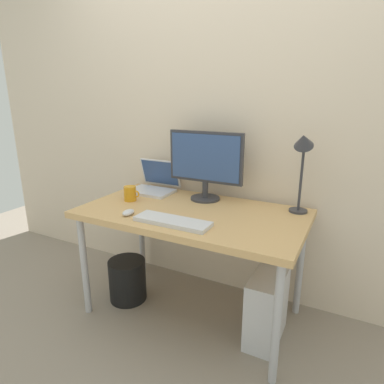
{
  "coord_description": "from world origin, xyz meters",
  "views": [
    {
      "loc": [
        0.88,
        -1.72,
        1.42
      ],
      "look_at": [
        0.0,
        0.0,
        0.85
      ],
      "focal_mm": 30.99,
      "sensor_mm": 36.0,
      "label": 1
    }
  ],
  "objects_px": {
    "coffee_mug": "(130,194)",
    "wastebasket": "(128,280)",
    "laptop": "(155,183)",
    "monitor": "(205,162)",
    "computer_tower": "(267,307)",
    "mouse": "(128,212)",
    "desk_lamp": "(303,154)",
    "desk": "(192,220)",
    "keyboard": "(172,221)"
  },
  "relations": [
    {
      "from": "laptop",
      "to": "coffee_mug",
      "type": "relative_size",
      "value": 2.73
    },
    {
      "from": "keyboard",
      "to": "coffee_mug",
      "type": "height_order",
      "value": "coffee_mug"
    },
    {
      "from": "desk",
      "to": "mouse",
      "type": "height_order",
      "value": "mouse"
    },
    {
      "from": "mouse",
      "to": "wastebasket",
      "type": "relative_size",
      "value": 0.3
    },
    {
      "from": "desk",
      "to": "keyboard",
      "type": "relative_size",
      "value": 3.12
    },
    {
      "from": "monitor",
      "to": "coffee_mug",
      "type": "xyz_separation_m",
      "value": [
        -0.44,
        -0.26,
        -0.21
      ]
    },
    {
      "from": "computer_tower",
      "to": "mouse",
      "type": "bearing_deg",
      "value": -164.42
    },
    {
      "from": "coffee_mug",
      "to": "desk_lamp",
      "type": "bearing_deg",
      "value": 13.84
    },
    {
      "from": "monitor",
      "to": "wastebasket",
      "type": "bearing_deg",
      "value": -144.71
    },
    {
      "from": "desk",
      "to": "mouse",
      "type": "distance_m",
      "value": 0.4
    },
    {
      "from": "wastebasket",
      "to": "computer_tower",
      "type": "bearing_deg",
      "value": 3.21
    },
    {
      "from": "desk",
      "to": "keyboard",
      "type": "bearing_deg",
      "value": -90.07
    },
    {
      "from": "desk",
      "to": "monitor",
      "type": "height_order",
      "value": "monitor"
    },
    {
      "from": "monitor",
      "to": "laptop",
      "type": "xyz_separation_m",
      "value": [
        -0.42,
        0.02,
        -0.21
      ]
    },
    {
      "from": "laptop",
      "to": "coffee_mug",
      "type": "xyz_separation_m",
      "value": [
        -0.01,
        -0.28,
        -0.01
      ]
    },
    {
      "from": "laptop",
      "to": "keyboard",
      "type": "height_order",
      "value": "laptop"
    },
    {
      "from": "laptop",
      "to": "computer_tower",
      "type": "bearing_deg",
      "value": -16.62
    },
    {
      "from": "computer_tower",
      "to": "wastebasket",
      "type": "relative_size",
      "value": 1.4
    },
    {
      "from": "desk",
      "to": "laptop",
      "type": "bearing_deg",
      "value": 149.32
    },
    {
      "from": "laptop",
      "to": "desk_lamp",
      "type": "bearing_deg",
      "value": -1.04
    },
    {
      "from": "desk",
      "to": "monitor",
      "type": "distance_m",
      "value": 0.41
    },
    {
      "from": "monitor",
      "to": "mouse",
      "type": "bearing_deg",
      "value": -119.22
    },
    {
      "from": "mouse",
      "to": "monitor",
      "type": "bearing_deg",
      "value": 60.78
    },
    {
      "from": "mouse",
      "to": "coffee_mug",
      "type": "xyz_separation_m",
      "value": [
        -0.16,
        0.23,
        0.03
      ]
    },
    {
      "from": "monitor",
      "to": "keyboard",
      "type": "bearing_deg",
      "value": -86.95
    },
    {
      "from": "mouse",
      "to": "computer_tower",
      "type": "height_order",
      "value": "mouse"
    },
    {
      "from": "monitor",
      "to": "computer_tower",
      "type": "height_order",
      "value": "monitor"
    },
    {
      "from": "monitor",
      "to": "coffee_mug",
      "type": "relative_size",
      "value": 4.45
    },
    {
      "from": "desk",
      "to": "coffee_mug",
      "type": "distance_m",
      "value": 0.48
    },
    {
      "from": "desk_lamp",
      "to": "wastebasket",
      "type": "height_order",
      "value": "desk_lamp"
    },
    {
      "from": "laptop",
      "to": "wastebasket",
      "type": "bearing_deg",
      "value": -95.28
    },
    {
      "from": "computer_tower",
      "to": "monitor",
      "type": "bearing_deg",
      "value": 153.57
    },
    {
      "from": "monitor",
      "to": "coffee_mug",
      "type": "height_order",
      "value": "monitor"
    },
    {
      "from": "desk",
      "to": "laptop",
      "type": "relative_size",
      "value": 4.3
    },
    {
      "from": "laptop",
      "to": "keyboard",
      "type": "relative_size",
      "value": 0.73
    },
    {
      "from": "laptop",
      "to": "computer_tower",
      "type": "relative_size",
      "value": 0.76
    },
    {
      "from": "laptop",
      "to": "mouse",
      "type": "height_order",
      "value": "laptop"
    },
    {
      "from": "monitor",
      "to": "coffee_mug",
      "type": "distance_m",
      "value": 0.55
    },
    {
      "from": "coffee_mug",
      "to": "computer_tower",
      "type": "relative_size",
      "value": 0.28
    },
    {
      "from": "wastebasket",
      "to": "mouse",
      "type": "bearing_deg",
      "value": -43.61
    },
    {
      "from": "monitor",
      "to": "desk_lamp",
      "type": "height_order",
      "value": "desk_lamp"
    },
    {
      "from": "desk_lamp",
      "to": "computer_tower",
      "type": "distance_m",
      "value": 0.92
    },
    {
      "from": "coffee_mug",
      "to": "computer_tower",
      "type": "height_order",
      "value": "coffee_mug"
    },
    {
      "from": "coffee_mug",
      "to": "wastebasket",
      "type": "xyz_separation_m",
      "value": [
        -0.02,
        -0.06,
        -0.63
      ]
    },
    {
      "from": "keyboard",
      "to": "computer_tower",
      "type": "bearing_deg",
      "value": 23.28
    },
    {
      "from": "computer_tower",
      "to": "keyboard",
      "type": "bearing_deg",
      "value": -156.72
    },
    {
      "from": "desk",
      "to": "wastebasket",
      "type": "relative_size",
      "value": 4.58
    },
    {
      "from": "monitor",
      "to": "desk_lamp",
      "type": "distance_m",
      "value": 0.62
    },
    {
      "from": "mouse",
      "to": "laptop",
      "type": "bearing_deg",
      "value": 106.07
    },
    {
      "from": "keyboard",
      "to": "computer_tower",
      "type": "xyz_separation_m",
      "value": [
        0.51,
        0.22,
        -0.53
      ]
    }
  ]
}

